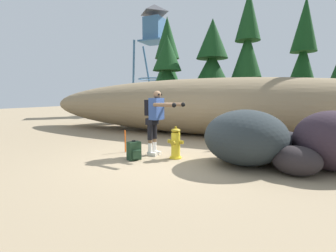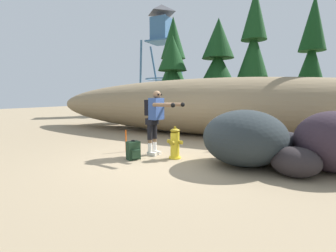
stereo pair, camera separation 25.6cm
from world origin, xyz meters
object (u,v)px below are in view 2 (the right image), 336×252
boulder_large (245,138)px  fire_hydrant (175,144)px  watchtower (162,33)px  survey_stake (126,141)px  utility_worker (156,115)px  boulder_outlier (295,162)px  boulder_mid (333,142)px  boulder_small (284,147)px  spare_backpack (133,151)px

boulder_large → fire_hydrant: bearing=-174.0°
boulder_large → watchtower: watchtower is taller
survey_stake → watchtower: bearing=114.8°
utility_worker → survey_stake: (-0.93, -0.02, -0.75)m
boulder_outlier → watchtower: size_ratio=0.10×
fire_hydrant → boulder_outlier: fire_hydrant is taller
boulder_mid → boulder_small: (-0.90, 0.33, -0.26)m
spare_backpack → boulder_outlier: 3.48m
fire_hydrant → spare_backpack: fire_hydrant is taller
fire_hydrant → utility_worker: utility_worker is taller
spare_backpack → watchtower: (-6.59, 13.38, 6.35)m
spare_backpack → boulder_mid: bearing=43.2°
fire_hydrant → boulder_small: (2.38, 0.86, -0.01)m
fire_hydrant → boulder_small: fire_hydrant is taller
utility_worker → watchtower: (-6.85, 12.76, 5.51)m
watchtower → survey_stake: 15.42m
fire_hydrant → boulder_large: 1.64m
utility_worker → survey_stake: 1.20m
boulder_outlier → survey_stake: survey_stake is taller
fire_hydrant → boulder_mid: size_ratio=0.50×
boulder_large → survey_stake: (-3.12, -0.12, -0.31)m
boulder_large → watchtower: size_ratio=0.21×
spare_backpack → watchtower: watchtower is taller
spare_backpack → watchtower: 16.21m
boulder_outlier → survey_stake: 4.14m
boulder_large → boulder_mid: bearing=12.2°
survey_stake → spare_backpack: bearing=-41.8°
boulder_small → boulder_mid: bearing=-20.2°
utility_worker → survey_stake: utility_worker is taller
boulder_mid → boulder_small: boulder_mid is taller
boulder_small → boulder_large: bearing=-137.9°
boulder_outlier → watchtower: watchtower is taller
fire_hydrant → utility_worker: bearing=172.9°
survey_stake → boulder_mid: bearing=5.8°
boulder_large → survey_stake: bearing=-177.7°
spare_backpack → boulder_outlier: bearing=34.2°
spare_backpack → boulder_mid: (4.12, 1.08, 0.40)m
spare_backpack → boulder_mid: size_ratio=0.29×
fire_hydrant → boulder_mid: boulder_mid is taller
fire_hydrant → boulder_small: bearing=20.0°
boulder_small → survey_stake: bearing=-168.1°
spare_backpack → watchtower: size_ratio=0.05×
utility_worker → boulder_mid: utility_worker is taller
boulder_small → watchtower: 16.67m
watchtower → utility_worker: bearing=-61.8°
spare_backpack → watchtower: bearing=144.7°
fire_hydrant → boulder_large: bearing=6.0°
boulder_mid → spare_backpack: bearing=-165.3°
fire_hydrant → watchtower: 16.07m
boulder_outlier → fire_hydrant: bearing=175.6°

